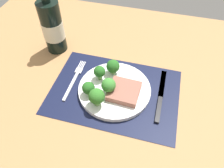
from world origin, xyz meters
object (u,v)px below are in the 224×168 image
steak (124,91)px  knife (160,99)px  fork (75,79)px  plate (114,89)px  wine_bottle (52,27)px

steak → knife: (11.95, 1.87, -2.35)cm
fork → knife: bearing=-4.5°
plate → steak: steak is taller
fork → steak: bearing=-11.2°
plate → wine_bottle: (-28.35, 16.02, 9.45)cm
knife → wine_bottle: size_ratio=0.78×
plate → fork: 15.25cm
fork → knife: size_ratio=0.83×
plate → steak: size_ratio=2.49×
plate → fork: bearing=174.6°
knife → wine_bottle: 47.60cm
steak → wine_bottle: size_ratio=0.33×
fork → knife: knife is taller
plate → knife: bearing=2.0°
wine_bottle → knife: bearing=-19.4°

